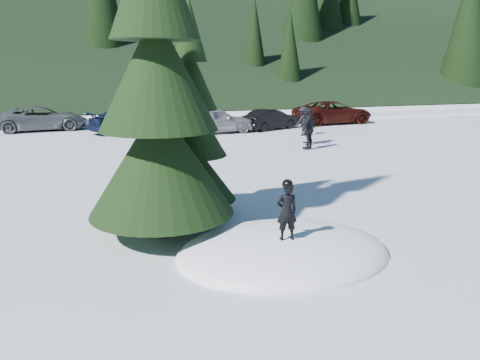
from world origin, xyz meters
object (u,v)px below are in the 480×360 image
object	(u,v)px
car_5	(271,119)
adult_0	(306,126)
child_skier	(287,211)
car_3	(127,121)
car_4	(216,120)
car_2	(42,118)
car_6	(333,112)
adult_1	(309,129)
spruce_short	(192,134)
spruce_tall	(157,87)
adult_2	(303,121)

from	to	relation	value
car_5	adult_0	bearing A→B (deg)	153.56
child_skier	car_5	distance (m)	19.75
car_3	car_4	world-z (taller)	car_4
car_5	car_2	bearing A→B (deg)	51.85
car_2	car_6	xyz separation A→B (m)	(18.17, -2.16, 0.03)
adult_1	car_4	world-z (taller)	adult_1
adult_1	car_2	bearing A→B (deg)	-79.52
car_5	car_6	xyz separation A→B (m)	(5.02, 1.54, 0.13)
spruce_short	car_4	bearing A→B (deg)	73.11
car_3	car_4	distance (m)	5.15
spruce_short	car_2	size ratio (longest dim) A/B	1.05
spruce_short	spruce_tall	bearing A→B (deg)	-125.54
car_3	car_4	size ratio (longest dim) A/B	1.02
spruce_short	car_6	world-z (taller)	spruce_short
spruce_tall	spruce_short	bearing A→B (deg)	54.46
spruce_tall	adult_0	bearing A→B (deg)	51.00
car_6	spruce_short	bearing A→B (deg)	137.34
child_skier	adult_1	bearing A→B (deg)	-112.99
adult_0	adult_2	xyz separation A→B (m)	(1.17, 2.83, -0.12)
child_skier	car_4	world-z (taller)	child_skier
adult_0	car_5	world-z (taller)	adult_0
adult_1	car_5	bearing A→B (deg)	-135.40
adult_2	car_3	world-z (taller)	adult_2
spruce_tall	car_6	xyz separation A→B (m)	(13.97, 17.88, -2.58)
adult_2	car_5	xyz separation A→B (m)	(-0.76, 2.95, -0.19)
spruce_short	adult_0	world-z (taller)	spruce_short
spruce_tall	child_skier	xyz separation A→B (m)	(2.08, -2.18, -2.28)
car_5	car_6	distance (m)	5.25
spruce_short	car_5	bearing A→B (deg)	61.97
spruce_tall	adult_2	bearing A→B (deg)	54.04
child_skier	adult_2	bearing A→B (deg)	-111.50
car_2	car_5	distance (m)	13.66
adult_2	car_6	size ratio (longest dim) A/B	0.30
spruce_tall	child_skier	bearing A→B (deg)	-46.33
adult_2	child_skier	bearing A→B (deg)	47.20
spruce_short	adult_2	xyz separation A→B (m)	(8.71, 11.99, -1.31)
car_3	child_skier	bearing A→B (deg)	159.57
child_skier	car_6	world-z (taller)	child_skier
spruce_tall	car_4	bearing A→B (deg)	71.21
adult_2	car_6	distance (m)	6.19
adult_1	car_6	distance (m)	10.36
adult_1	car_5	size ratio (longest dim) A/B	0.51
spruce_tall	car_3	xyz separation A→B (m)	(0.56, 17.63, -2.68)
adult_2	car_2	xyz separation A→B (m)	(-13.91, 6.65, -0.08)
car_5	adult_2	bearing A→B (deg)	172.08
adult_2	adult_1	bearing A→B (deg)	51.65
car_6	car_3	bearing A→B (deg)	86.63
adult_0	car_3	distance (m)	10.67
car_2	adult_2	bearing A→B (deg)	-121.74
car_3	car_6	distance (m)	13.42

